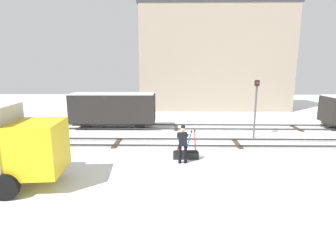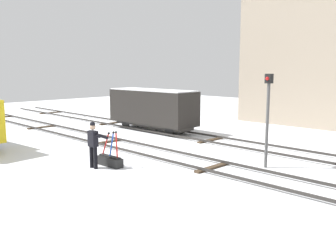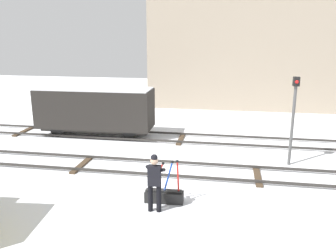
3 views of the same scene
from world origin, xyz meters
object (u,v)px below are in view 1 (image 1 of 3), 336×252
(freight_car_back_track, at_px, (113,109))
(rail_worker, at_px, (183,141))
(switch_lever_frame, at_px, (186,154))
(signal_post, at_px, (256,103))

(freight_car_back_track, bearing_deg, rail_worker, -58.25)
(switch_lever_frame, distance_m, rail_worker, 1.02)
(switch_lever_frame, relative_size, freight_car_back_track, 0.24)
(rail_worker, distance_m, signal_post, 6.78)
(rail_worker, height_order, freight_car_back_track, freight_car_back_track)
(rail_worker, xyz_separation_m, signal_post, (4.66, 4.78, 1.20))
(rail_worker, distance_m, freight_car_back_track, 8.90)
(rail_worker, height_order, signal_post, signal_post)
(rail_worker, relative_size, signal_post, 0.50)
(switch_lever_frame, xyz_separation_m, rail_worker, (-0.18, -0.62, 0.79))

